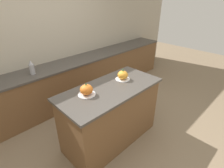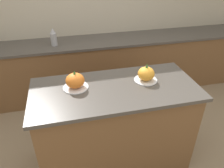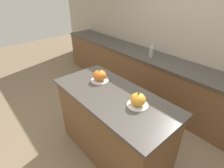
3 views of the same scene
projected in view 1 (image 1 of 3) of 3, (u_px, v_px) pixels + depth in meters
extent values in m
plane|color=#847056|center=(111.00, 138.00, 2.90)|extent=(12.00, 12.00, 0.00)
cube|color=#B2A893|center=(48.00, 43.00, 3.43)|extent=(8.00, 0.06, 2.50)
cube|color=brown|center=(111.00, 116.00, 2.69)|extent=(1.48, 0.66, 0.92)
cube|color=#47423D|center=(111.00, 89.00, 2.46)|extent=(1.54, 0.72, 0.03)
cube|color=brown|center=(62.00, 86.00, 3.61)|extent=(6.00, 0.56, 0.85)
cube|color=#47423D|center=(59.00, 66.00, 3.40)|extent=(6.00, 0.60, 0.03)
cylinder|color=silver|center=(87.00, 94.00, 2.29)|extent=(0.23, 0.23, 0.01)
ellipsoid|color=orange|center=(86.00, 90.00, 2.25)|extent=(0.17, 0.17, 0.13)
cone|color=#38702D|center=(86.00, 84.00, 2.22)|extent=(0.03, 0.03, 0.04)
cylinder|color=silver|center=(123.00, 79.00, 2.69)|extent=(0.22, 0.22, 0.01)
ellipsoid|color=orange|center=(123.00, 75.00, 2.65)|extent=(0.16, 0.16, 0.13)
cone|color=#38702D|center=(123.00, 70.00, 2.61)|extent=(0.03, 0.03, 0.05)
cylinder|color=#99999E|center=(32.00, 69.00, 2.98)|extent=(0.09, 0.09, 0.17)
cone|color=#99999E|center=(30.00, 63.00, 2.93)|extent=(0.08, 0.08, 0.07)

